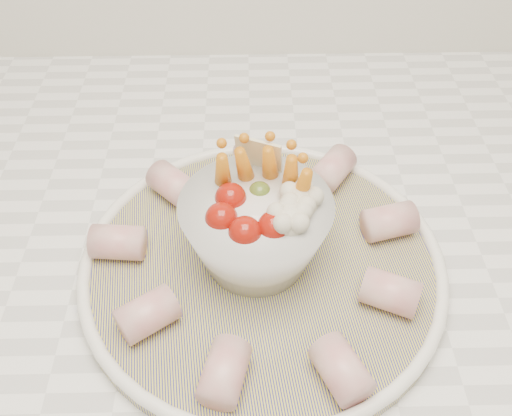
{
  "coord_description": "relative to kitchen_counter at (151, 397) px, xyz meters",
  "views": [
    {
      "loc": [
        0.17,
        1.0,
        1.35
      ],
      "look_at": [
        0.17,
        1.35,
        1.0
      ],
      "focal_mm": 40.0,
      "sensor_mm": 36.0,
      "label": 1
    }
  ],
  "objects": [
    {
      "name": "serving_platter",
      "position": [
        0.18,
        -0.1,
        0.47
      ],
      "size": [
        0.38,
        0.38,
        0.02
      ],
      "color": "navy",
      "rests_on": "kitchen_counter"
    },
    {
      "name": "kitchen_counter",
      "position": [
        0.0,
        0.0,
        0.0
      ],
      "size": [
        2.04,
        0.62,
        0.92
      ],
      "color": "#C0AE94",
      "rests_on": "ground"
    },
    {
      "name": "veggie_bowl",
      "position": [
        0.17,
        -0.1,
        0.52
      ],
      "size": [
        0.14,
        0.14,
        0.11
      ],
      "color": "silver",
      "rests_on": "serving_platter"
    },
    {
      "name": "cured_meat_rolls",
      "position": [
        0.18,
        -0.1,
        0.49
      ],
      "size": [
        0.31,
        0.3,
        0.03
      ],
      "color": "#C3595C",
      "rests_on": "serving_platter"
    }
  ]
}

